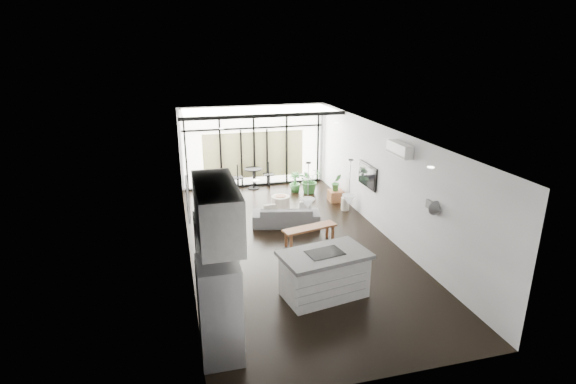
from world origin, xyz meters
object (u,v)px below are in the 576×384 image
sofa (286,213)px  console_bench (310,235)px  pouf (281,203)px  milk_can (345,202)px  tv (368,175)px  island (324,274)px  fridge (220,310)px

sofa → console_bench: bearing=113.9°
pouf → milk_can: size_ratio=1.12×
console_bench → tv: tv is taller
island → milk_can: island is taller
sofa → tv: size_ratio=1.67×
sofa → tv: (2.29, -0.15, 0.94)m
island → fridge: bearing=-159.5°
island → console_bench: island is taller
fridge → sofa: size_ratio=0.90×
milk_can → sofa: bearing=-161.2°
sofa → fridge: bearing=77.3°
island → tv: tv is taller
pouf → milk_can: (1.88, -0.47, 0.03)m
fridge → tv: size_ratio=1.51×
console_bench → fridge: bearing=-138.7°
island → pouf: bearing=76.0°
island → tv: size_ratio=1.54×
pouf → tv: 2.75m
milk_can → tv: size_ratio=0.45×
island → sofa: 3.71m
sofa → console_bench: sofa is taller
island → pouf: (0.30, 4.86, -0.24)m
console_bench → pouf: size_ratio=2.56×
sofa → milk_can: size_ratio=3.74×
sofa → milk_can: 2.13m
island → sofa: (0.18, 3.70, -0.10)m
console_bench → island: bearing=-113.9°
island → fridge: size_ratio=1.02×
fridge → tv: (4.65, 4.85, 0.47)m
fridge → tv: bearing=46.2°
sofa → pouf: 1.17m
island → fridge: fridge is taller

